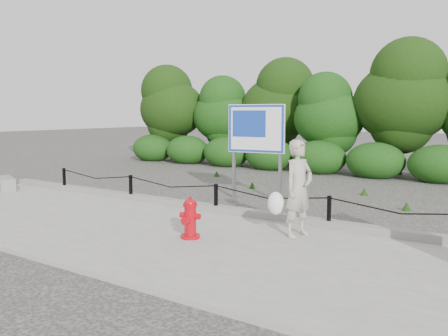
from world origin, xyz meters
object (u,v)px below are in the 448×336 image
fire_hydrant (190,219)px  pedestrian (297,189)px  concrete_block (6,183)px  advertising_sign (256,133)px

fire_hydrant → pedestrian: (1.41, 1.13, 0.47)m
pedestrian → concrete_block: pedestrian is taller
fire_hydrant → advertising_sign: size_ratio=0.30×
pedestrian → concrete_block: (-8.65, -0.03, -0.63)m
concrete_block → advertising_sign: 6.95m
concrete_block → advertising_sign: (6.18, 2.86, 1.42)m
fire_hydrant → concrete_block: 7.32m
fire_hydrant → pedestrian: pedestrian is taller
fire_hydrant → advertising_sign: 4.28m
advertising_sign → fire_hydrant: bearing=-82.1°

